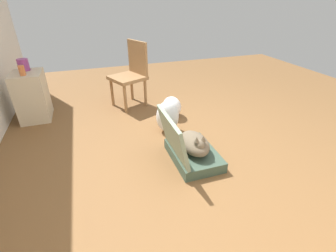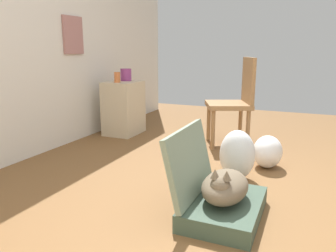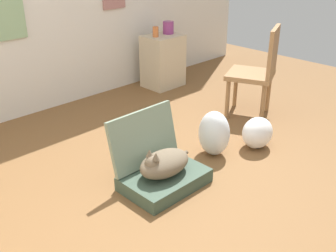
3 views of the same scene
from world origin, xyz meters
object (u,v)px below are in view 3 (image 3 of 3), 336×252
Objects in this scene: cat at (164,163)px; vase_tall at (156,32)px; plastic_bag_white at (214,133)px; plastic_bag_clear at (257,133)px; vase_short at (168,28)px; chair at (258,70)px; side_table at (163,61)px; suitcase_base at (165,180)px.

cat is 4.18× the size of vase_tall.
plastic_bag_clear is (0.39, -0.20, -0.06)m from plastic_bag_white.
vase_short is (1.07, 1.66, 0.53)m from plastic_bag_white.
chair reaches higher than cat.
vase_short reaches higher than cat.
plastic_bag_clear is at bearing -107.02° from side_table.
side_table is 1.41m from chair.
chair is (-0.08, -1.42, -0.22)m from vase_short.
vase_tall is 1.43m from chair.
cat is 1.72m from chair.
side_table is at bearing 46.26° from cat.
chair is at bearing 10.35° from cat.
side_table is 5.31× the size of vase_tall.
vase_tall is at bearing 76.42° from plastic_bag_clear.
suitcase_base is 0.15m from cat.
suitcase_base is at bearing -174.46° from plastic_bag_white.
chair is (0.16, -1.40, -0.20)m from vase_tall.
plastic_bag_clear is 2.06m from vase_short.
vase_short is at bearing -116.82° from chair.
cat is 1.26× the size of plastic_bag_white.
cat is at bearing -135.37° from vase_short.
chair is at bearing 13.66° from plastic_bag_white.
plastic_bag_clear is at bearing -6.99° from cat.
plastic_bag_white is at bearing -122.73° from vase_short.
plastic_bag_clear is 2.54× the size of vase_tall.
chair is (1.66, 0.31, 0.46)m from suitcase_base.
vase_tall is at bearing 177.95° from side_table.
vase_short is at bearing 4.17° from vase_tall.
chair reaches higher than vase_short.
plastic_bag_clear is at bearing -103.58° from vase_tall.
suitcase_base is 2.37m from side_table.
suitcase_base is 1.56× the size of plastic_bag_white.
vase_short is (0.23, 0.02, 0.01)m from vase_tall.
vase_tall is (-0.12, 0.00, 0.39)m from side_table.
cat is 3.40× the size of vase_short.
side_table is (0.95, 1.64, 0.12)m from plastic_bag_white.
cat is at bearing 173.01° from plastic_bag_clear.
plastic_bag_white is at bearing 153.23° from plastic_bag_clear.
suitcase_base is 5.16× the size of vase_tall.
suitcase_base is 4.19× the size of vase_short.
suitcase_base is at bearing -131.34° from vase_tall.
chair is (0.60, 0.44, 0.37)m from plastic_bag_clear.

